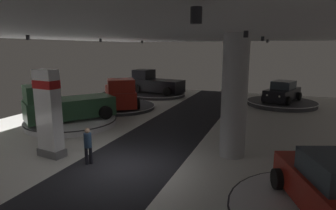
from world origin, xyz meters
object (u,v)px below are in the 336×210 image
Objects in this scene: column_right at (234,97)px; display_platform_mid_left at (72,122)px; pickup_truck_deep_left at (155,83)px; display_platform_deep_left at (158,94)px; pickup_truck_far_left at (120,94)px; visitor_walking_near at (88,144)px; pickup_truck_mid_left at (65,105)px; display_car_near_right at (335,189)px; display_car_deep_right at (282,92)px; display_platform_far_left at (120,107)px; brand_sign_pylon at (49,112)px; display_platform_deep_right at (281,103)px.

column_right is 0.97× the size of display_platform_mid_left.
display_platform_deep_left is at bearing -9.84° from pickup_truck_deep_left.
pickup_truck_far_left is 0.98× the size of display_platform_deep_left.
pickup_truck_mid_left is at bearing 137.70° from visitor_walking_near.
pickup_truck_deep_left is 1.22× the size of display_car_near_right.
display_car_deep_right is at bearing -3.82° from pickup_truck_deep_left.
display_platform_mid_left is at bearing -92.39° from pickup_truck_deep_left.
pickup_truck_deep_left is (0.14, 6.87, 1.09)m from display_platform_far_left.
brand_sign_pylon is 0.71× the size of pickup_truck_mid_left.
visitor_walking_near reaches higher than display_platform_deep_left.
display_platform_deep_right is (12.83, 11.74, -1.11)m from pickup_truck_mid_left.
display_platform_mid_left is (-2.67, 4.63, -1.84)m from brand_sign_pylon.
column_right reaches higher than display_car_near_right.
display_car_near_right is 17.57m from display_car_deep_right.
pickup_truck_mid_left reaches higher than display_car_near_right.
brand_sign_pylon reaches higher than pickup_truck_mid_left.
pickup_truck_far_left is (0.18, -0.26, 1.06)m from display_platform_far_left.
display_car_deep_right is (9.98, 16.14, -0.91)m from brand_sign_pylon.
brand_sign_pylon is (-7.69, -2.99, -0.70)m from column_right.
visitor_walking_near is at bearing -75.91° from pickup_truck_deep_left.
brand_sign_pylon is 11.19m from display_car_near_right.
visitor_walking_near is at bearing -44.99° from display_platform_mid_left.
display_platform_mid_left is at bearing 119.96° from brand_sign_pylon.
display_platform_deep_left is 1.24× the size of display_car_near_right.
column_right is 0.99× the size of pickup_truck_mid_left.
display_platform_deep_left is at bearing 86.17° from display_platform_far_left.
pickup_truck_deep_left is 0.97× the size of display_platform_deep_right.
pickup_truck_mid_left is 15.07m from display_car_near_right.
column_right is 5.77m from display_car_near_right.
display_car_deep_right reaches higher than display_platform_deep_right.
display_car_deep_right is at bearing 58.26° from brand_sign_pylon.
display_car_near_right is 1.00× the size of display_car_deep_right.
display_car_near_right is at bearing -7.21° from brand_sign_pylon.
pickup_truck_far_left is 5.50m from pickup_truck_mid_left.
brand_sign_pylon is at bearing -56.83° from pickup_truck_mid_left.
display_platform_deep_left is at bearing 86.13° from display_platform_mid_left.
pickup_truck_mid_left reaches higher than pickup_truck_far_left.
display_platform_far_left is at bearing 144.64° from column_right.
display_platform_deep_left is 11.89m from display_car_deep_right.
column_right reaches higher than display_platform_deep_right.
pickup_truck_far_left is 0.96× the size of display_platform_deep_right.
display_platform_deep_left is at bearing 96.21° from brand_sign_pylon.
display_platform_far_left is 1.00× the size of display_platform_mid_left.
brand_sign_pylon is 5.27m from pickup_truck_mid_left.
display_platform_mid_left reaches higher than display_platform_deep_right.
display_platform_deep_left is 22.41m from display_car_near_right.
display_car_near_right is (13.92, -5.77, -0.20)m from pickup_truck_mid_left.
pickup_truck_deep_left is at bearing 90.34° from pickup_truck_far_left.
visitor_walking_near reaches higher than display_platform_mid_left.
pickup_truck_mid_left is at bearing -125.34° from display_platform_mid_left.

